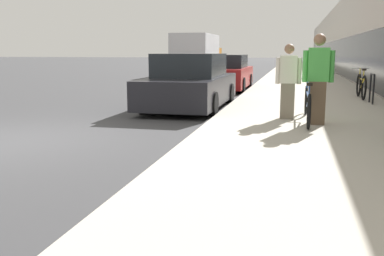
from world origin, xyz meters
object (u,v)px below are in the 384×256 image
(person_rider, at_px, (318,79))
(person_bystander, at_px, (288,82))
(cruiser_bike_nearest, at_px, (361,86))
(vintage_roadster_curbside, at_px, (225,74))
(bike_rack_hoop, at_px, (372,85))
(moving_truck, at_px, (197,54))
(tandem_bicycle, at_px, (307,104))
(parked_sedan_curbside, at_px, (191,83))

(person_rider, relative_size, person_bystander, 1.11)
(person_rider, relative_size, cruiser_bike_nearest, 0.99)
(person_rider, bearing_deg, vintage_roadster_curbside, 110.47)
(person_bystander, distance_m, bike_rack_hoop, 4.16)
(bike_rack_hoop, relative_size, moving_truck, 0.13)
(tandem_bicycle, bearing_deg, bike_rack_hoop, 63.35)
(cruiser_bike_nearest, height_order, moving_truck, moving_truck)
(person_bystander, bearing_deg, bike_rack_hoop, 56.63)
(parked_sedan_curbside, xyz_separation_m, moving_truck, (-3.67, 17.23, 0.69))
(tandem_bicycle, relative_size, cruiser_bike_nearest, 1.49)
(person_rider, relative_size, vintage_roadster_curbside, 0.40)
(moving_truck, bearing_deg, vintage_roadster_curbside, -71.78)
(tandem_bicycle, distance_m, bike_rack_hoop, 4.16)
(tandem_bicycle, height_order, bike_rack_hoop, tandem_bicycle)
(person_bystander, bearing_deg, moving_truck, 108.21)
(parked_sedan_curbside, bearing_deg, moving_truck, 102.03)
(cruiser_bike_nearest, xyz_separation_m, moving_truck, (-8.54, 14.48, 0.87))
(tandem_bicycle, relative_size, bike_rack_hoop, 3.22)
(tandem_bicycle, bearing_deg, parked_sedan_curbside, 143.11)
(vintage_roadster_curbside, bearing_deg, person_rider, -69.53)
(bike_rack_hoop, height_order, parked_sedan_curbside, parked_sedan_curbside)
(bike_rack_hoop, xyz_separation_m, moving_truck, (-8.63, 15.84, 0.75))
(person_bystander, xyz_separation_m, vintage_roadster_curbside, (-2.65, 8.06, -0.25))
(moving_truck, bearing_deg, person_bystander, -71.79)
(vintage_roadster_curbside, bearing_deg, tandem_bicycle, -69.73)
(person_rider, distance_m, cruiser_bike_nearest, 5.68)
(moving_truck, bearing_deg, parked_sedan_curbside, -77.97)
(parked_sedan_curbside, xyz_separation_m, vintage_roadster_curbside, (0.03, 5.99, -0.02))
(person_rider, distance_m, parked_sedan_curbside, 4.23)
(person_rider, height_order, person_bystander, person_rider)
(person_bystander, relative_size, parked_sedan_curbside, 0.35)
(tandem_bicycle, xyz_separation_m, person_rider, (0.16, -0.35, 0.54))
(person_bystander, relative_size, vintage_roadster_curbside, 0.36)
(tandem_bicycle, height_order, moving_truck, moving_truck)
(tandem_bicycle, relative_size, person_bystander, 1.68)
(bike_rack_hoop, distance_m, parked_sedan_curbside, 5.15)
(tandem_bicycle, bearing_deg, person_rider, -65.02)
(cruiser_bike_nearest, distance_m, vintage_roadster_curbside, 5.83)
(cruiser_bike_nearest, relative_size, vintage_roadster_curbside, 0.41)
(person_rider, bearing_deg, person_bystander, 134.03)
(bike_rack_hoop, bearing_deg, vintage_roadster_curbside, 137.02)
(parked_sedan_curbside, distance_m, moving_truck, 17.63)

